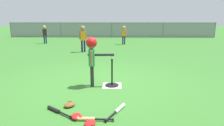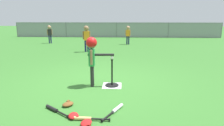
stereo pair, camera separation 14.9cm
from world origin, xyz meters
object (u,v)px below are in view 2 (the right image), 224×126
batting_tee (112,82)px  spare_bat_silver (115,110)px  baseball_on_tee (112,58)px  glove_near_bats (74,116)px  spare_bat_black (54,109)px  glove_outfield_drop (86,123)px  batter_child (92,52)px  glove_by_plate (68,104)px  fielder_deep_right (86,35)px  fielder_near_left (50,32)px  spare_bat_wood (86,119)px  fielder_deep_left (128,33)px

batting_tee → spare_bat_silver: size_ratio=1.02×
baseball_on_tee → glove_near_bats: bearing=-108.7°
baseball_on_tee → glove_near_bats: 1.78m
spare_bat_black → glove_outfield_drop: glove_outfield_drop is taller
batter_child → batting_tee: bearing=3.6°
spare_bat_silver → glove_by_plate: glove_by_plate is taller
batting_tee → spare_bat_silver: (0.13, -1.32, -0.07)m
spare_bat_black → glove_outfield_drop: bearing=-33.7°
batting_tee → baseball_on_tee: baseball_on_tee is taller
baseball_on_tee → fielder_deep_right: (-1.42, 4.58, 0.10)m
batter_child → glove_near_bats: (-0.08, -1.54, -0.78)m
fielder_near_left → spare_bat_black: bearing=-69.7°
baseball_on_tee → fielder_deep_right: 4.80m
spare_bat_black → glove_by_plate: glove_by_plate is taller
fielder_deep_right → glove_near_bats: (0.89, -6.15, -0.74)m
fielder_deep_right → glove_outfield_drop: 6.51m
fielder_near_left → spare_bat_wood: (3.89, -9.13, -0.66)m
batter_child → fielder_deep_right: fielder_deep_right is taller
baseball_on_tee → fielder_deep_left: (0.52, 7.23, 0.02)m
fielder_deep_right → spare_bat_black: 6.01m
spare_bat_silver → fielder_deep_right: bearing=104.8°
baseball_on_tee → fielder_deep_right: bearing=107.2°
batting_tee → fielder_deep_left: 7.27m
glove_outfield_drop → fielder_near_left: bearing=112.9°
spare_bat_silver → glove_by_plate: (-0.88, 0.17, 0.01)m
baseball_on_tee → spare_bat_wood: (-0.31, -1.64, -0.64)m
fielder_deep_left → spare_bat_silver: bearing=-92.6°
spare_bat_black → glove_near_bats: size_ratio=2.15×
spare_bat_silver → glove_by_plate: 0.89m
batting_tee → baseball_on_tee: size_ratio=8.58×
spare_bat_silver → spare_bat_black: size_ratio=1.21×
fielder_near_left → spare_bat_silver: bearing=-63.8°
spare_bat_wood → glove_near_bats: 0.23m
spare_bat_wood → batter_child: bearing=94.9°
spare_bat_wood → spare_bat_silver: bearing=36.1°
spare_bat_wood → glove_outfield_drop: (0.03, -0.14, 0.01)m
fielder_near_left → batter_child: bearing=-63.5°
batter_child → fielder_deep_left: size_ratio=1.07×
spare_bat_silver → spare_bat_wood: bearing=-143.9°
fielder_near_left → glove_by_plate: size_ratio=3.97×
glove_near_bats → batter_child: bearing=87.1°
fielder_deep_left → spare_bat_wood: (-0.83, -8.87, -0.66)m
baseball_on_tee → batter_child: 0.48m
spare_bat_silver → glove_near_bats: size_ratio=2.59×
glove_by_plate → batter_child: bearing=75.4°
spare_bat_black → glove_near_bats: bearing=-28.3°
fielder_deep_left → fielder_deep_right: bearing=-126.2°
fielder_deep_left → spare_bat_wood: 8.94m
spare_bat_silver → glove_near_bats: glove_near_bats is taller
batter_child → fielder_near_left: batter_child is taller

